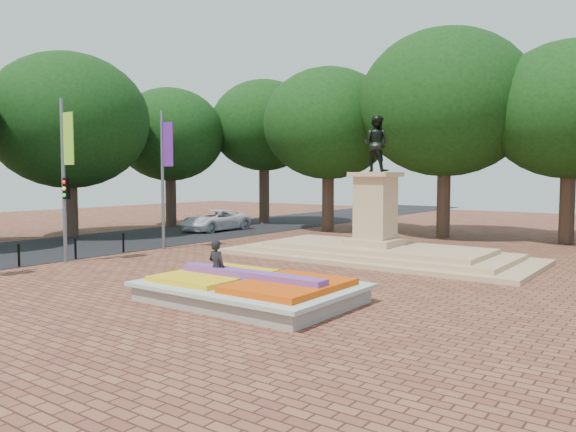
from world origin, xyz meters
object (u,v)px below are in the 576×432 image
Objects in this scene: flower_bed at (251,289)px; van at (215,220)px; pedestrian at (217,268)px; monument at (375,239)px.

flower_bed is 21.47m from van.
van is at bearing -44.53° from pedestrian.
van is (-15.52, 14.84, 0.34)m from flower_bed.
van reaches higher than flower_bed.
flower_bed is 0.45× the size of monument.
pedestrian is (-1.33, -0.06, 0.51)m from flower_bed.
monument is 15.28m from van.
monument reaches higher than flower_bed.
monument reaches higher than pedestrian.
monument is (-1.03, 10.00, 0.50)m from flower_bed.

